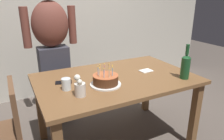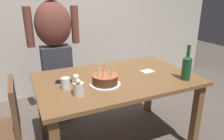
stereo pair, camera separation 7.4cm
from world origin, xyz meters
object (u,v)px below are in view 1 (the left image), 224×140
birthday_cake (106,80)px  napkin_stack (146,71)px  wine_bottle (185,66)px  dining_chair (4,129)px  water_glass_near (66,84)px  person_man_bearded (53,51)px  cell_phone (64,82)px  flower_vase (80,88)px

birthday_cake → napkin_stack: 0.55m
wine_bottle → dining_chair: (-1.57, 0.25, -0.35)m
napkin_stack → dining_chair: size_ratio=0.15×
water_glass_near → person_man_bearded: (0.08, 0.84, 0.08)m
cell_phone → water_glass_near: bearing=-79.6°
birthday_cake → cell_phone: 0.39m
cell_phone → person_man_bearded: bearing=100.7°
person_man_bearded → napkin_stack: bearing=135.5°
wine_bottle → cell_phone: bearing=158.5°
birthday_cake → flower_vase: 0.29m
wine_bottle → water_glass_near: bearing=166.4°
cell_phone → dining_chair: size_ratio=0.17×
birthday_cake → napkin_stack: size_ratio=2.16×
cell_phone → flower_vase: (0.05, -0.32, 0.07)m
birthday_cake → dining_chair: birthday_cake is taller
wine_bottle → napkin_stack: wine_bottle is taller
birthday_cake → water_glass_near: bearing=169.3°
water_glass_near → napkin_stack: bearing=4.8°
water_glass_near → birthday_cake: bearing=-10.7°
wine_bottle → cell_phone: (-1.05, 0.41, -0.12)m
dining_chair → birthday_cake: bearing=86.0°
cell_phone → napkin_stack: (0.85, -0.09, 0.00)m
birthday_cake → napkin_stack: (0.53, 0.13, -0.04)m
wine_bottle → flower_vase: wine_bottle is taller
napkin_stack → person_man_bearded: bearing=135.5°
napkin_stack → birthday_cake: bearing=-165.8°
napkin_stack → person_man_bearded: (-0.78, 0.77, 0.13)m
cell_phone → person_man_bearded: size_ratio=0.09×
napkin_stack → wine_bottle: bearing=-58.3°
water_glass_near → cell_phone: bearing=84.4°
birthday_cake → wine_bottle: wine_bottle is taller
birthday_cake → person_man_bearded: (-0.25, 0.90, 0.09)m
cell_phone → dining_chair: bearing=-147.0°
wine_bottle → napkin_stack: size_ratio=2.60×
wine_bottle → napkin_stack: bearing=121.7°
cell_phone → dining_chair: dining_chair is taller
water_glass_near → wine_bottle: bearing=-13.6°
water_glass_near → cell_phone: 0.16m
birthday_cake → dining_chair: 0.88m
water_glass_near → flower_vase: size_ratio=0.57×
dining_chair → napkin_stack: bearing=93.1°
wine_bottle → cell_phone: wine_bottle is taller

